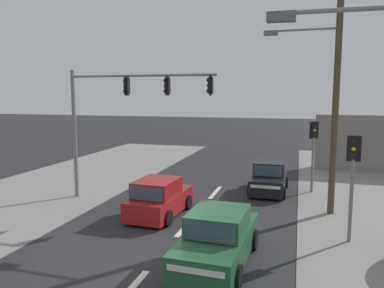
# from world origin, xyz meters

# --- Properties ---
(ground_plane) EXTENTS (140.00, 140.00, 0.00)m
(ground_plane) POSITION_xyz_m (0.00, 0.00, 0.00)
(ground_plane) COLOR #28282B
(lane_dash_mid) EXTENTS (0.20, 2.40, 0.01)m
(lane_dash_mid) POSITION_xyz_m (0.00, 3.00, 0.00)
(lane_dash_mid) COLOR silver
(lane_dash_mid) RESTS_ON ground
(lane_dash_far) EXTENTS (0.20, 2.40, 0.01)m
(lane_dash_far) POSITION_xyz_m (0.00, 8.00, 0.00)
(lane_dash_far) COLOR silver
(lane_dash_far) RESTS_ON ground
(kerb_left_verge) EXTENTS (8.00, 40.00, 0.02)m
(kerb_left_verge) POSITION_xyz_m (-8.50, 4.00, 0.01)
(kerb_left_verge) COLOR gray
(kerb_left_verge) RESTS_ON ground
(utility_pole_midground_right) EXTENTS (3.78, 0.33, 10.31)m
(utility_pole_midground_right) POSITION_xyz_m (5.17, 6.01, 5.53)
(utility_pole_midground_right) COLOR #4C3D2B
(utility_pole_midground_right) RESTS_ON ground
(traffic_signal_mast) EXTENTS (6.89, 0.53, 6.00)m
(traffic_signal_mast) POSITION_xyz_m (-3.85, 5.46, 4.35)
(traffic_signal_mast) COLOR slate
(traffic_signal_mast) RESTS_ON ground
(pedestal_signal_right_kerb) EXTENTS (0.44, 0.31, 3.56)m
(pedestal_signal_right_kerb) POSITION_xyz_m (5.66, 2.99, 2.42)
(pedestal_signal_right_kerb) COLOR slate
(pedestal_signal_right_kerb) RESTS_ON ground
(pedestal_signal_far_median) EXTENTS (0.43, 0.31, 3.56)m
(pedestal_signal_far_median) POSITION_xyz_m (4.64, 9.37, 2.42)
(pedestal_signal_far_median) COLOR slate
(pedestal_signal_far_median) RESTS_ON ground
(hatchback_oncoming_mid) EXTENTS (1.82, 3.66, 1.53)m
(hatchback_oncoming_mid) POSITION_xyz_m (2.57, 8.96, 0.70)
(hatchback_oncoming_mid) COLOR black
(hatchback_oncoming_mid) RESTS_ON ground
(sedan_receding_far) EXTENTS (2.02, 4.30, 1.56)m
(sedan_receding_far) POSITION_xyz_m (1.78, 0.28, 0.70)
(sedan_receding_far) COLOR #235633
(sedan_receding_far) RESTS_ON ground
(hatchback_kerbside_parked) EXTENTS (1.93, 3.71, 1.53)m
(hatchback_kerbside_parked) POSITION_xyz_m (-1.40, 3.86, 0.70)
(hatchback_kerbside_parked) COLOR maroon
(hatchback_kerbside_parked) RESTS_ON ground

